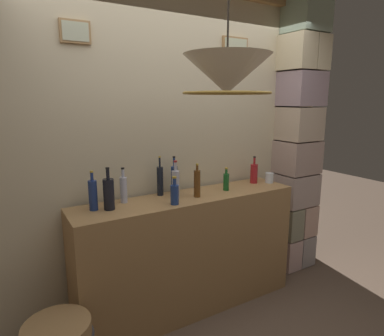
# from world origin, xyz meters

# --- Properties ---
(panelled_rear_partition) EXTENTS (3.52, 0.15, 2.84)m
(panelled_rear_partition) POSITION_xyz_m (0.00, 1.10, 1.50)
(panelled_rear_partition) COLOR beige
(panelled_rear_partition) RESTS_ON ground
(stone_pillar) EXTENTS (0.42, 0.39, 2.77)m
(stone_pillar) POSITION_xyz_m (1.37, 0.92, 1.38)
(stone_pillar) COLOR beige
(stone_pillar) RESTS_ON ground
(bar_shelf_unit) EXTENTS (1.94, 0.44, 1.02)m
(bar_shelf_unit) POSITION_xyz_m (0.00, 0.80, 0.51)
(bar_shelf_unit) COLOR #9E7547
(bar_shelf_unit) RESTS_ON ground
(liquor_bottle_vermouth) EXTENTS (0.07, 0.07, 0.26)m
(liquor_bottle_vermouth) POSITION_xyz_m (0.76, 0.87, 1.12)
(liquor_bottle_vermouth) COLOR maroon
(liquor_bottle_vermouth) RESTS_ON bar_shelf_unit
(liquor_bottle_gin) EXTENTS (0.06, 0.06, 0.31)m
(liquor_bottle_gin) POSITION_xyz_m (-0.11, 0.82, 1.14)
(liquor_bottle_gin) COLOR #B8B7C4
(liquor_bottle_gin) RESTS_ON bar_shelf_unit
(liquor_bottle_scotch) EXTENTS (0.06, 0.06, 0.32)m
(liquor_bottle_scotch) POSITION_xyz_m (-0.05, 0.96, 1.14)
(liquor_bottle_scotch) COLOR navy
(liquor_bottle_scotch) RESTS_ON bar_shelf_unit
(liquor_bottle_rye) EXTENTS (0.05, 0.05, 0.21)m
(liquor_bottle_rye) POSITION_xyz_m (0.38, 0.80, 1.10)
(liquor_bottle_rye) COLOR #195822
(liquor_bottle_rye) RESTS_ON bar_shelf_unit
(liquor_bottle_vodka) EXTENTS (0.06, 0.06, 0.22)m
(liquor_bottle_vodka) POSITION_xyz_m (-0.20, 0.68, 1.11)
(liquor_bottle_vodka) COLOR navy
(liquor_bottle_vodka) RESTS_ON bar_shelf_unit
(liquor_bottle_mezcal) EXTENTS (0.05, 0.05, 0.28)m
(liquor_bottle_mezcal) POSITION_xyz_m (0.05, 0.76, 1.14)
(liquor_bottle_mezcal) COLOR #5E3714
(liquor_bottle_mezcal) RESTS_ON bar_shelf_unit
(liquor_bottle_tequila) EXTENTS (0.08, 0.08, 0.31)m
(liquor_bottle_tequila) POSITION_xyz_m (-0.67, 0.82, 1.14)
(liquor_bottle_tequila) COLOR black
(liquor_bottle_tequila) RESTS_ON bar_shelf_unit
(liquor_bottle_whiskey) EXTENTS (0.05, 0.05, 0.28)m
(liquor_bottle_whiskey) POSITION_xyz_m (-0.52, 0.92, 1.13)
(liquor_bottle_whiskey) COLOR #B4B7CE
(liquor_bottle_whiskey) RESTS_ON bar_shelf_unit
(liquor_bottle_amaro) EXTENTS (0.06, 0.06, 0.29)m
(liquor_bottle_amaro) POSITION_xyz_m (-0.77, 0.86, 1.14)
(liquor_bottle_amaro) COLOR navy
(liquor_bottle_amaro) RESTS_ON bar_shelf_unit
(liquor_bottle_sherry) EXTENTS (0.05, 0.05, 0.33)m
(liquor_bottle_sherry) POSITION_xyz_m (-0.19, 0.96, 1.15)
(liquor_bottle_sherry) COLOR black
(liquor_bottle_sherry) RESTS_ON bar_shelf_unit
(glass_tumbler_rocks) EXTENTS (0.08, 0.08, 0.10)m
(glass_tumbler_rocks) POSITION_xyz_m (0.90, 0.80, 1.07)
(glass_tumbler_rocks) COLOR silver
(glass_tumbler_rocks) RESTS_ON bar_shelf_unit
(pendant_lamp) EXTENTS (0.53, 0.53, 0.60)m
(pendant_lamp) POSITION_xyz_m (-0.12, 0.15, 1.95)
(pendant_lamp) COLOR #EFE5C6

